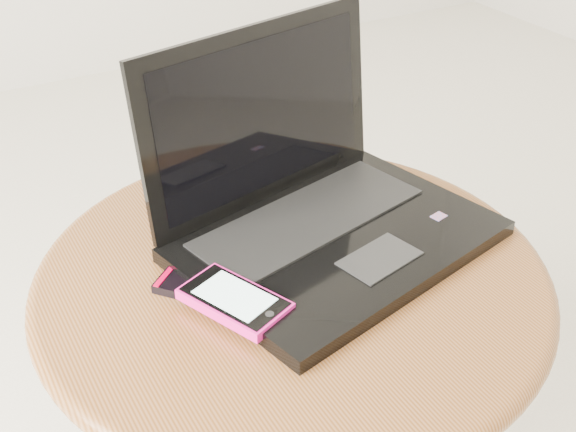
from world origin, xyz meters
TOP-DOWN VIEW (x-y plane):
  - table at (-0.02, 0.11)m, footprint 0.60×0.60m
  - laptop at (0.04, 0.16)m, footprint 0.41×0.35m
  - phone_black at (-0.12, 0.12)m, footprint 0.13×0.13m
  - phone_pink at (-0.12, 0.07)m, footprint 0.10×0.13m

SIDE VIEW (x-z plane):
  - table at x=-0.02m, z-range 0.14..0.62m
  - phone_black at x=-0.12m, z-range 0.48..0.49m
  - phone_pink at x=-0.12m, z-range 0.49..0.50m
  - laptop at x=0.04m, z-range 0.40..0.64m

